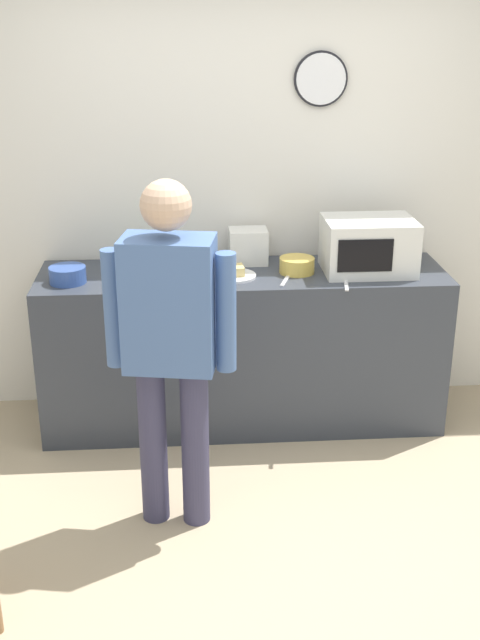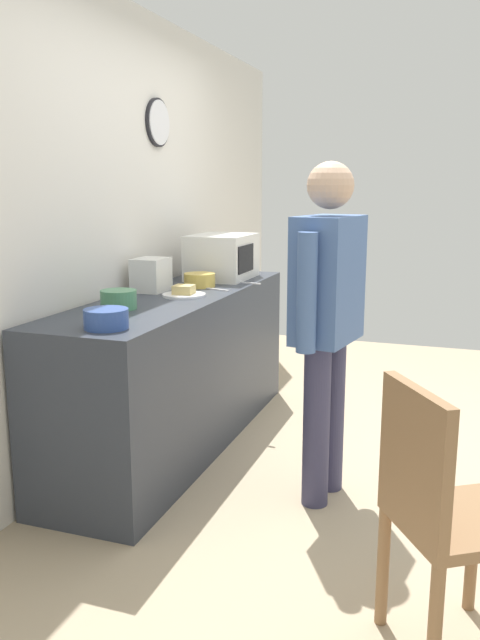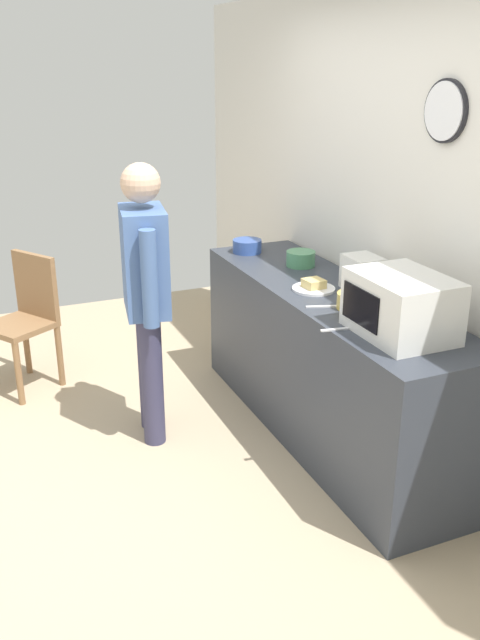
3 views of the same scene
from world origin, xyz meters
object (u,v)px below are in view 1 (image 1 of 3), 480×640
cereal_bowl (150,262)px  spoon_utensil (285,281)px  fork_utensil (346,285)px  person_standing (170,334)px  toaster (248,246)px  mixing_bowl (68,275)px  salad_bowl (297,265)px  microwave (368,245)px  sandwich_plate (234,274)px

cereal_bowl → spoon_utensil: cereal_bowl is taller
fork_utensil → spoon_utensil: (-0.32, 0.09, 0.00)m
cereal_bowl → person_standing: 1.07m
cereal_bowl → toaster: size_ratio=0.85×
spoon_utensil → person_standing: person_standing is taller
spoon_utensil → fork_utensil: bearing=-16.0°
spoon_utensil → person_standing: (-0.62, -0.80, 0.04)m
toaster → fork_utensil: 0.68m
mixing_bowl → toaster: 1.05m
salad_bowl → spoon_utensil: salad_bowl is taller
salad_bowl → mixing_bowl: 1.27m
salad_bowl → microwave: bearing=-0.1°
spoon_utensil → person_standing: size_ratio=0.10×
sandwich_plate → mixing_bowl: 0.90m
sandwich_plate → mixing_bowl: size_ratio=1.26×
cereal_bowl → microwave: bearing=-5.0°
microwave → cereal_bowl: size_ratio=2.67×
toaster → person_standing: 1.25m
microwave → toaster: bearing=162.5°
salad_bowl → person_standing: person_standing is taller
sandwich_plate → toaster: 0.29m
fork_utensil → person_standing: size_ratio=0.10×
cereal_bowl → spoon_utensil: size_ratio=1.10×
cereal_bowl → mixing_bowl: cereal_bowl is taller
cereal_bowl → spoon_utensil: (0.74, -0.26, -0.04)m
sandwich_plate → cereal_bowl: size_ratio=1.34×
mixing_bowl → cereal_bowl: bearing=23.1°
sandwich_plate → salad_bowl: bearing=8.5°
mixing_bowl → spoon_utensil: (1.18, -0.08, -0.04)m
fork_utensil → microwave: bearing=56.0°
microwave → cereal_bowl: microwave is taller
microwave → spoon_utensil: bearing=-162.3°
sandwich_plate → toaster: toaster is taller
mixing_bowl → sandwich_plate: bearing=1.7°
cereal_bowl → toaster: 0.58m
sandwich_plate → mixing_bowl: bearing=-178.3°
cereal_bowl → mixing_bowl: bearing=-156.9°
salad_bowl → person_standing: bearing=-126.1°
microwave → fork_utensil: 0.33m
salad_bowl → spoon_utensil: 0.18m
toaster → spoon_utensil: bearing=-64.7°
sandwich_plate → salad_bowl: size_ratio=1.27×
cereal_bowl → salad_bowl: bearing=-7.3°
sandwich_plate → person_standing: (-0.34, -0.91, 0.02)m
microwave → sandwich_plate: 0.77m
salad_bowl → fork_utensil: salad_bowl is taller
spoon_utensil → person_standing: 1.01m
cereal_bowl → mixing_bowl: size_ratio=0.94×
sandwich_plate → toaster: size_ratio=1.14×
salad_bowl → spoon_utensil: size_ratio=1.16×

